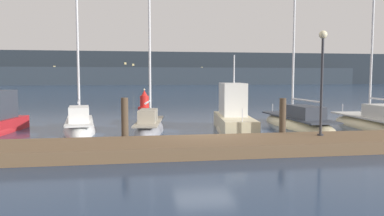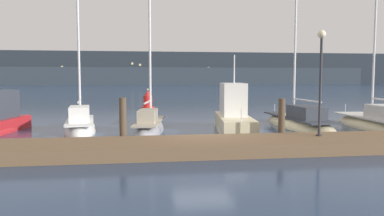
% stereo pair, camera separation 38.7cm
% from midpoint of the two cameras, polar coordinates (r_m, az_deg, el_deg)
% --- Properties ---
extents(ground_plane, '(400.00, 400.00, 0.00)m').
position_cam_midpoint_polar(ground_plane, '(16.06, 1.14, -5.20)').
color(ground_plane, navy).
extents(dock, '(26.30, 2.80, 0.45)m').
position_cam_midpoint_polar(dock, '(13.93, 2.74, -5.79)').
color(dock, brown).
rests_on(dock, ground).
extents(mooring_pile_1, '(0.28, 0.28, 1.95)m').
position_cam_midpoint_polar(mooring_pile_1, '(15.17, -10.92, -2.14)').
color(mooring_pile_1, '#4C3D2D').
rests_on(mooring_pile_1, ground).
extents(mooring_pile_2, '(0.28, 0.28, 1.88)m').
position_cam_midpoint_polar(mooring_pile_2, '(16.36, 12.98, -1.82)').
color(mooring_pile_2, '#4C3D2D').
rests_on(mooring_pile_2, ground).
extents(sailboat_berth_2, '(2.24, 5.91, 8.45)m').
position_cam_midpoint_polar(sailboat_berth_2, '(20.01, -17.29, -3.05)').
color(sailboat_berth_2, white).
rests_on(sailboat_berth_2, ground).
extents(sailboat_berth_3, '(2.18, 5.83, 8.28)m').
position_cam_midpoint_polar(sailboat_berth_3, '(19.23, -7.08, -3.21)').
color(sailboat_berth_3, gray).
rests_on(sailboat_berth_3, ground).
extents(motorboat_berth_4, '(2.44, 6.19, 4.48)m').
position_cam_midpoint_polar(motorboat_berth_4, '(19.40, 5.78, -2.12)').
color(motorboat_berth_4, beige).
rests_on(motorboat_berth_4, ground).
extents(sailboat_berth_5, '(2.15, 7.72, 11.02)m').
position_cam_midpoint_polar(sailboat_berth_5, '(21.76, 15.28, -2.43)').
color(sailboat_berth_5, beige).
rests_on(sailboat_berth_5, ground).
extents(sailboat_berth_6, '(2.70, 8.06, 11.25)m').
position_cam_midpoint_polar(sailboat_berth_6, '(22.59, 25.86, -2.43)').
color(sailboat_berth_6, beige).
rests_on(sailboat_berth_6, ground).
extents(channel_buoy, '(1.16, 1.16, 1.77)m').
position_cam_midpoint_polar(channel_buoy, '(33.42, -7.59, 1.00)').
color(channel_buoy, red).
rests_on(channel_buoy, ground).
extents(dock_lamppost, '(0.32, 0.32, 4.13)m').
position_cam_midpoint_polar(dock_lamppost, '(15.55, 18.56, 6.09)').
color(dock_lamppost, '#2D2D33').
rests_on(dock_lamppost, dock).
extents(hillside_backdrop, '(240.00, 23.00, 12.83)m').
position_cam_midpoint_polar(hillside_backdrop, '(153.04, -7.29, 5.81)').
color(hillside_backdrop, '#232B33').
rests_on(hillside_backdrop, ground).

